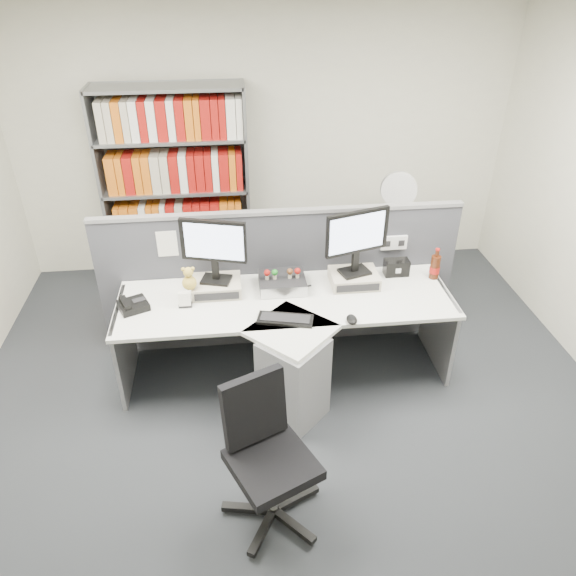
{
  "coord_description": "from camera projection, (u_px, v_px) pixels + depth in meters",
  "views": [
    {
      "loc": [
        -0.38,
        -2.73,
        3.04
      ],
      "look_at": [
        0.0,
        0.65,
        0.92
      ],
      "focal_mm": 34.23,
      "sensor_mm": 36.0,
      "label": 1
    }
  ],
  "objects": [
    {
      "name": "ground",
      "position": [
        298.0,
        444.0,
        3.95
      ],
      "size": [
        5.5,
        5.5,
        0.0
      ],
      "primitive_type": "plane",
      "color": "#313439",
      "rests_on": "ground"
    },
    {
      "name": "room_shell",
      "position": [
        301.0,
        215.0,
        3.0
      ],
      "size": [
        5.04,
        5.54,
        2.72
      ],
      "color": "silver",
      "rests_on": "ground"
    },
    {
      "name": "partition",
      "position": [
        281.0,
        278.0,
        4.66
      ],
      "size": [
        3.0,
        0.08,
        1.27
      ],
      "color": "#404149",
      "rests_on": "ground"
    },
    {
      "name": "desk",
      "position": [
        289.0,
        343.0,
        4.21
      ],
      "size": [
        2.6,
        1.2,
        0.72
      ],
      "color": "white",
      "rests_on": "ground"
    },
    {
      "name": "monitor_riser_left",
      "position": [
        217.0,
        286.0,
        4.31
      ],
      "size": [
        0.38,
        0.31,
        0.1
      ],
      "color": "#BFB49E",
      "rests_on": "desk"
    },
    {
      "name": "monitor_riser_right",
      "position": [
        354.0,
        278.0,
        4.42
      ],
      "size": [
        0.38,
        0.31,
        0.1
      ],
      "color": "#BFB49E",
      "rests_on": "desk"
    },
    {
      "name": "monitor_left",
      "position": [
        214.0,
        246.0,
        4.13
      ],
      "size": [
        0.5,
        0.22,
        0.52
      ],
      "color": "black",
      "rests_on": "monitor_riser_left"
    },
    {
      "name": "monitor_right",
      "position": [
        357.0,
        237.0,
        4.22
      ],
      "size": [
        0.51,
        0.23,
        0.54
      ],
      "color": "black",
      "rests_on": "monitor_riser_right"
    },
    {
      "name": "desktop_pc",
      "position": [
        282.0,
        283.0,
        4.36
      ],
      "size": [
        0.36,
        0.33,
        0.1
      ],
      "color": "black",
      "rests_on": "desk"
    },
    {
      "name": "figurines",
      "position": [
        282.0,
        273.0,
        4.3
      ],
      "size": [
        0.29,
        0.05,
        0.09
      ],
      "color": "#BFB49E",
      "rests_on": "desktop_pc"
    },
    {
      "name": "keyboard",
      "position": [
        285.0,
        319.0,
        4.0
      ],
      "size": [
        0.43,
        0.25,
        0.03
      ],
      "color": "black",
      "rests_on": "desk"
    },
    {
      "name": "mouse",
      "position": [
        352.0,
        320.0,
        3.97
      ],
      "size": [
        0.08,
        0.12,
        0.05
      ],
      "primitive_type": "ellipsoid",
      "color": "black",
      "rests_on": "desk"
    },
    {
      "name": "desk_phone",
      "position": [
        133.0,
        305.0,
        4.12
      ],
      "size": [
        0.27,
        0.26,
        0.09
      ],
      "color": "black",
      "rests_on": "desk"
    },
    {
      "name": "desk_calendar",
      "position": [
        185.0,
        300.0,
        4.14
      ],
      "size": [
        0.1,
        0.08,
        0.12
      ],
      "color": "black",
      "rests_on": "desk"
    },
    {
      "name": "plush_toy",
      "position": [
        189.0,
        280.0,
        4.14
      ],
      "size": [
        0.11,
        0.11,
        0.19
      ],
      "color": "gold",
      "rests_on": "monitor_riser_left"
    },
    {
      "name": "speaker",
      "position": [
        396.0,
        267.0,
        4.53
      ],
      "size": [
        0.2,
        0.11,
        0.13
      ],
      "primitive_type": "cube",
      "color": "black",
      "rests_on": "desk"
    },
    {
      "name": "cola_bottle",
      "position": [
        435.0,
        267.0,
        4.47
      ],
      "size": [
        0.08,
        0.08,
        0.27
      ],
      "color": "#3F190A",
      "rests_on": "desk"
    },
    {
      "name": "shelving_unit",
      "position": [
        177.0,
        193.0,
        5.41
      ],
      "size": [
        1.41,
        0.4,
        2.0
      ],
      "color": "gray",
      "rests_on": "ground"
    },
    {
      "name": "filing_cabinet",
      "position": [
        391.0,
        259.0,
        5.56
      ],
      "size": [
        0.45,
        0.61,
        0.7
      ],
      "color": "gray",
      "rests_on": "ground"
    },
    {
      "name": "desk_fan",
      "position": [
        398.0,
        194.0,
        5.18
      ],
      "size": [
        0.33,
        0.21,
        0.57
      ],
      "color": "white",
      "rests_on": "filing_cabinet"
    },
    {
      "name": "office_chair",
      "position": [
        266.0,
        450.0,
        3.24
      ],
      "size": [
        0.63,
        0.63,
        0.96
      ],
      "color": "silver",
      "rests_on": "ground"
    }
  ]
}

